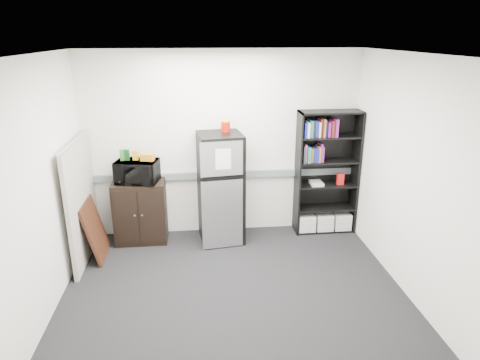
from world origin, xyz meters
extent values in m
plane|color=black|center=(0.00, 0.00, 0.00)|extent=(4.00, 4.00, 0.00)
cube|color=white|center=(0.00, 1.75, 1.35)|extent=(4.00, 0.02, 2.70)
cube|color=white|center=(2.00, 0.00, 1.35)|extent=(0.02, 3.50, 2.70)
cube|color=white|center=(-2.00, 0.00, 1.35)|extent=(0.02, 3.50, 2.70)
cube|color=white|center=(0.00, 0.00, 2.70)|extent=(4.00, 3.50, 0.02)
cube|color=slate|center=(0.00, 1.72, 0.90)|extent=(3.92, 0.05, 0.10)
cube|color=white|center=(-0.35, 1.74, 1.55)|extent=(0.14, 0.00, 0.10)
cube|color=black|center=(1.09, 1.56, 0.93)|extent=(0.02, 0.34, 1.85)
cube|color=black|center=(1.97, 1.56, 0.93)|extent=(0.02, 0.34, 1.85)
cube|color=black|center=(1.53, 1.72, 0.93)|extent=(0.90, 0.02, 1.85)
cube|color=black|center=(1.53, 1.56, 1.84)|extent=(0.90, 0.34, 0.02)
cube|color=black|center=(1.53, 1.56, 0.02)|extent=(0.85, 0.32, 0.03)
cube|color=black|center=(1.53, 1.56, 0.37)|extent=(0.85, 0.32, 0.03)
cube|color=black|center=(1.53, 1.56, 0.74)|extent=(0.85, 0.32, 0.02)
cube|color=black|center=(1.53, 1.56, 1.11)|extent=(0.85, 0.32, 0.02)
cube|color=black|center=(1.53, 1.56, 1.48)|extent=(0.85, 0.32, 0.02)
cube|color=silver|center=(1.25, 1.55, 0.16)|extent=(0.25, 0.30, 0.25)
cube|color=silver|center=(1.53, 1.55, 0.16)|extent=(0.25, 0.30, 0.25)
cube|color=silver|center=(1.81, 1.55, 0.16)|extent=(0.25, 0.30, 0.25)
cube|color=#A9A296|center=(-1.90, 1.08, 0.80)|extent=(0.05, 1.30, 1.60)
cube|color=#B2B2B7|center=(-1.90, 1.08, 1.61)|extent=(0.06, 1.30, 0.02)
cube|color=black|center=(-1.21, 1.50, 0.46)|extent=(0.73, 0.46, 0.91)
cube|color=black|center=(-1.39, 1.27, 0.46)|extent=(0.34, 0.01, 0.80)
cube|color=black|center=(-1.04, 1.27, 0.46)|extent=(0.34, 0.01, 0.80)
cylinder|color=#B2B2B7|center=(-1.26, 1.26, 0.50)|extent=(0.02, 0.02, 0.02)
cylinder|color=#B2B2B7|center=(-1.16, 1.26, 0.50)|extent=(0.02, 0.02, 0.02)
imported|color=black|center=(-1.21, 1.48, 1.07)|extent=(0.63, 0.48, 0.31)
cube|color=#22621C|center=(-1.40, 1.52, 1.30)|extent=(0.08, 0.07, 0.15)
cube|color=#0C3912|center=(-1.34, 1.52, 1.30)|extent=(0.08, 0.06, 0.15)
cube|color=gold|center=(-1.22, 1.52, 1.29)|extent=(0.08, 0.06, 0.14)
cube|color=orange|center=(-1.06, 1.47, 1.27)|extent=(0.20, 0.14, 0.10)
cube|color=black|center=(-0.06, 1.43, 0.78)|extent=(0.67, 0.67, 1.57)
cube|color=silver|center=(-0.06, 1.12, 1.32)|extent=(0.57, 0.09, 0.47)
cube|color=silver|center=(-0.06, 1.12, 0.52)|extent=(0.57, 0.09, 1.00)
cube|color=black|center=(-0.06, 1.11, 1.05)|extent=(0.57, 0.08, 0.03)
cube|color=white|center=(-0.04, 1.11, 1.32)|extent=(0.21, 0.03, 0.28)
cube|color=black|center=(-0.06, 1.43, 1.58)|extent=(0.67, 0.67, 0.02)
cylinder|color=#AE1508|center=(0.03, 1.55, 1.67)|extent=(0.13, 0.13, 0.16)
cylinder|color=gold|center=(0.03, 1.55, 1.76)|extent=(0.13, 0.13, 0.02)
cube|color=#32180E|center=(-1.77, 1.07, 0.41)|extent=(0.23, 0.63, 0.80)
cube|color=beige|center=(-1.75, 1.07, 0.41)|extent=(0.17, 0.54, 0.67)
camera|label=1|loc=(-0.39, -4.30, 2.90)|focal=32.00mm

